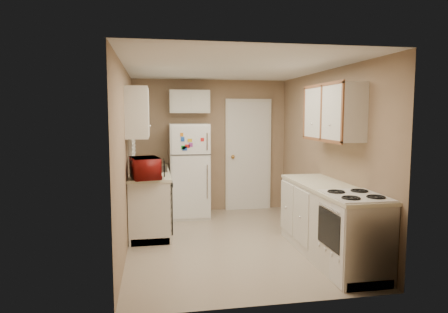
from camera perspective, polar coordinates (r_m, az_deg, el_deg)
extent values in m
plane|color=#C0AF9A|center=(5.72, 0.89, -12.06)|extent=(3.80, 3.80, 0.00)
plane|color=white|center=(5.47, 0.94, 12.57)|extent=(3.80, 3.80, 0.00)
plane|color=#997D63|center=(5.38, -13.88, -0.30)|extent=(3.80, 3.80, 0.00)
plane|color=#997D63|center=(5.90, 14.40, 0.23)|extent=(3.80, 3.80, 0.00)
plane|color=#997D63|center=(7.33, -1.91, 1.53)|extent=(2.80, 2.80, 0.00)
plane|color=#997D63|center=(3.64, 6.63, -3.15)|extent=(2.80, 2.80, 0.00)
cube|color=silver|center=(6.38, -10.47, -6.07)|extent=(0.60, 1.80, 0.90)
cube|color=black|center=(5.79, -7.63, -6.87)|extent=(0.03, 0.58, 0.72)
cube|color=gray|center=(6.45, -10.54, -2.23)|extent=(0.54, 0.74, 0.16)
imported|color=maroon|center=(5.55, -11.16, -1.60)|extent=(0.58, 0.39, 0.35)
imported|color=beige|center=(6.86, -10.95, -0.58)|extent=(0.08, 0.08, 0.17)
cube|color=silver|center=(6.40, -13.00, 4.30)|extent=(0.10, 0.98, 1.08)
cube|color=silver|center=(5.56, -12.34, 6.13)|extent=(0.30, 0.45, 0.70)
cube|color=white|center=(6.95, -4.98, -2.00)|extent=(0.67, 0.66, 1.62)
cube|color=silver|center=(7.12, -4.98, 7.81)|extent=(0.70, 0.30, 0.40)
cube|color=white|center=(7.44, 3.48, 0.19)|extent=(0.86, 0.06, 2.08)
cube|color=silver|center=(5.19, 14.81, -8.99)|extent=(0.60, 2.00, 0.90)
cube|color=white|center=(4.66, 18.06, -11.05)|extent=(0.59, 0.73, 0.87)
cube|color=silver|center=(5.35, 15.32, 6.07)|extent=(0.30, 1.20, 0.70)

